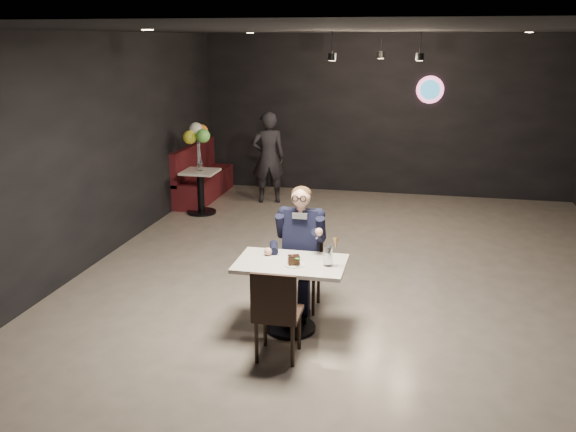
% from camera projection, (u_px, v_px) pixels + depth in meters
% --- Properties ---
extents(floor, '(9.00, 9.00, 0.00)m').
position_uv_depth(floor, '(358.00, 277.00, 7.73)').
color(floor, gray).
rests_on(floor, ground).
extents(wall_sign, '(0.50, 0.06, 0.50)m').
position_uv_depth(wall_sign, '(430.00, 90.00, 11.20)').
color(wall_sign, pink).
rests_on(wall_sign, floor).
extents(pendant_lights, '(1.40, 1.20, 0.36)m').
position_uv_depth(pendant_lights, '(378.00, 40.00, 8.80)').
color(pendant_lights, black).
rests_on(pendant_lights, floor).
extents(main_table, '(1.10, 0.70, 0.75)m').
position_uv_depth(main_table, '(291.00, 296.00, 6.23)').
color(main_table, silver).
rests_on(main_table, floor).
extents(chair_far, '(0.42, 0.46, 0.92)m').
position_uv_depth(chair_far, '(301.00, 269.00, 6.73)').
color(chair_far, black).
rests_on(chair_far, floor).
extents(chair_near, '(0.43, 0.47, 0.92)m').
position_uv_depth(chair_near, '(278.00, 312.00, 5.68)').
color(chair_near, black).
rests_on(chair_near, floor).
extents(seated_man, '(0.60, 0.80, 1.44)m').
position_uv_depth(seated_man, '(301.00, 247.00, 6.65)').
color(seated_man, black).
rests_on(seated_man, floor).
extents(dessert_plate, '(0.21, 0.21, 0.01)m').
position_uv_depth(dessert_plate, '(295.00, 265.00, 6.03)').
color(dessert_plate, white).
rests_on(dessert_plate, main_table).
extents(cake_slice, '(0.14, 0.12, 0.08)m').
position_uv_depth(cake_slice, '(294.00, 260.00, 6.02)').
color(cake_slice, black).
rests_on(cake_slice, dessert_plate).
extents(mint_leaf, '(0.06, 0.04, 0.01)m').
position_uv_depth(mint_leaf, '(298.00, 258.00, 5.96)').
color(mint_leaf, '#2A8132').
rests_on(mint_leaf, cake_slice).
extents(sundae_glass, '(0.09, 0.09, 0.20)m').
position_uv_depth(sundae_glass, '(328.00, 256.00, 6.00)').
color(sundae_glass, silver).
rests_on(sundae_glass, main_table).
extents(wafer_cone, '(0.07, 0.07, 0.12)m').
position_uv_depth(wafer_cone, '(336.00, 243.00, 5.94)').
color(wafer_cone, tan).
rests_on(wafer_cone, sundae_glass).
extents(booth_bench, '(0.50, 2.02, 1.01)m').
position_uv_depth(booth_bench, '(204.00, 172.00, 11.40)').
color(booth_bench, '#3F0D11').
rests_on(booth_bench, floor).
extents(side_table, '(0.58, 0.58, 0.72)m').
position_uv_depth(side_table, '(201.00, 193.00, 10.45)').
color(side_table, silver).
rests_on(side_table, floor).
extents(balloon_vase, '(0.10, 0.10, 0.15)m').
position_uv_depth(balloon_vase, '(200.00, 166.00, 10.31)').
color(balloon_vase, silver).
rests_on(balloon_vase, side_table).
extents(balloon_bunch, '(0.42, 0.42, 0.69)m').
position_uv_depth(balloon_bunch, '(199.00, 142.00, 10.20)').
color(balloon_bunch, yellow).
rests_on(balloon_bunch, balloon_vase).
extents(passerby, '(0.70, 0.56, 1.66)m').
position_uv_depth(passerby, '(268.00, 158.00, 11.03)').
color(passerby, black).
rests_on(passerby, floor).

